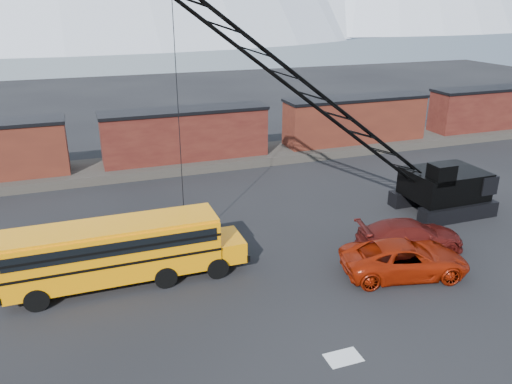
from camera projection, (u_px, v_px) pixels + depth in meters
ground at (291, 305)px, 22.88m from camera, size 160.00×160.00×0.00m
gravel_berm at (187, 162)px, 42.08m from camera, size 120.00×5.00×0.70m
boxcar_mid at (186, 134)px, 41.22m from camera, size 13.70×3.10×4.17m
boxcar_east_near at (355, 120)px, 46.26m from camera, size 13.70×3.10×4.17m
boxcar_east_far at (492, 108)px, 51.31m from camera, size 13.70×3.10×4.17m
snow_patch at (343, 358)px, 19.52m from camera, size 1.40×0.90×0.02m
school_bus at (122, 250)px, 24.15m from camera, size 11.65×2.65×3.19m
red_pickup at (405, 259)px, 25.20m from camera, size 6.88×4.27×1.78m
maroon_suv at (410, 236)px, 27.72m from camera, size 6.29×3.52×1.72m
crawler_crane at (342, 116)px, 28.52m from camera, size 20.46×4.20×14.21m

